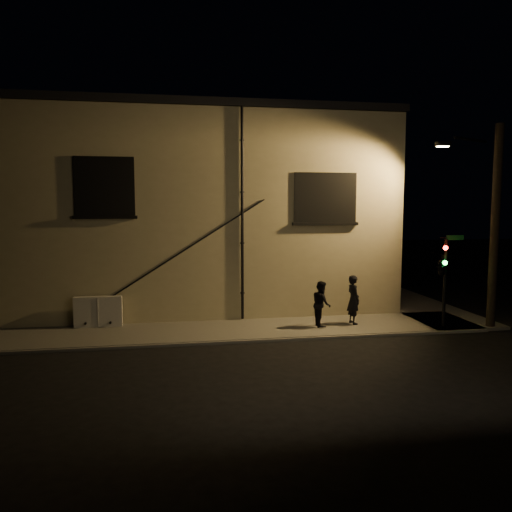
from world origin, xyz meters
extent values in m
plane|color=black|center=(0.00, 0.00, 0.00)|extent=(90.00, 90.00, 0.00)
cube|color=#57554E|center=(-3.00, 1.50, 0.06)|extent=(20.00, 3.00, 0.12)
cube|color=#57554E|center=(6.50, 8.00, 0.06)|extent=(3.00, 16.00, 0.12)
cube|color=tan|center=(-3.00, 9.00, 4.25)|extent=(16.00, 12.00, 8.50)
cube|color=black|center=(-3.00, 9.00, 8.65)|extent=(16.20, 12.20, 0.30)
cube|color=black|center=(-7.00, 2.98, 5.40)|extent=(2.20, 0.10, 2.20)
cube|color=black|center=(-7.00, 3.00, 5.40)|extent=(1.98, 0.05, 1.98)
cube|color=black|center=(1.60, 2.98, 5.00)|extent=(2.60, 0.10, 2.00)
cube|color=black|center=(1.60, 3.00, 5.00)|extent=(2.38, 0.05, 1.78)
cylinder|color=black|center=(-1.80, 2.92, 4.31)|extent=(0.11, 0.11, 8.30)
cylinder|color=black|center=(-4.00, 2.95, 3.00)|extent=(5.96, 0.04, 3.75)
cylinder|color=black|center=(-3.88, 2.95, 3.06)|extent=(5.96, 0.04, 3.75)
cube|color=#B3B1AA|center=(-7.34, 2.70, 0.70)|extent=(1.75, 0.30, 1.15)
imported|color=black|center=(2.32, 1.52, 1.07)|extent=(0.53, 0.74, 1.90)
imported|color=black|center=(0.99, 1.35, 0.98)|extent=(0.70, 0.87, 1.72)
cylinder|color=black|center=(5.56, 0.56, 1.78)|extent=(0.12, 0.12, 3.31)
imported|color=black|center=(5.34, 0.44, 2.48)|extent=(0.61, 2.03, 0.80)
sphere|color=#FF140C|center=(5.36, 0.26, 3.13)|extent=(0.17, 0.17, 0.17)
sphere|color=#14FF3F|center=(5.36, 0.26, 2.58)|extent=(0.17, 0.17, 0.17)
cube|color=#0C4C1E|center=(5.91, 0.56, 3.48)|extent=(0.70, 0.03, 0.18)
cylinder|color=black|center=(7.35, 0.28, 3.84)|extent=(0.32, 0.32, 7.67)
cylinder|color=black|center=(6.55, 0.83, 7.14)|extent=(1.94, 1.06, 0.10)
cube|color=black|center=(5.75, 1.38, 7.03)|extent=(0.55, 0.28, 0.18)
cube|color=#FFC672|center=(5.75, 1.38, 6.93)|extent=(0.42, 0.20, 0.04)
camera|label=1|loc=(-4.61, -16.52, 4.73)|focal=35.00mm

